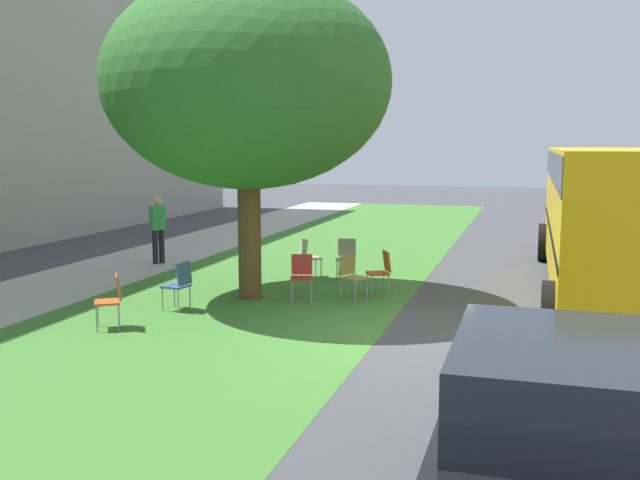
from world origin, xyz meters
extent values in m
plane|color=#424247|center=(0.00, 0.00, 0.00)|extent=(80.00, 80.00, 0.00)
cube|color=#3D752D|center=(0.00, 3.20, 0.00)|extent=(48.00, 6.00, 0.01)
cylinder|color=brown|center=(1.82, 3.19, 1.41)|extent=(0.44, 0.44, 2.82)
ellipsoid|color=#2D6B28|center=(1.82, 3.19, 4.11)|extent=(5.39, 5.39, 3.98)
cube|color=#335184|center=(0.52, 4.09, 0.44)|extent=(0.47, 0.45, 0.04)
cube|color=#335184|center=(0.49, 3.91, 0.68)|extent=(0.41, 0.14, 0.40)
cylinder|color=gray|center=(0.72, 4.24, 0.21)|extent=(0.02, 0.02, 0.42)
cylinder|color=gray|center=(0.36, 4.28, 0.21)|extent=(0.02, 0.02, 0.42)
cylinder|color=gray|center=(0.67, 3.90, 0.21)|extent=(0.02, 0.02, 0.42)
cylinder|color=gray|center=(0.32, 3.94, 0.21)|extent=(0.02, 0.02, 0.42)
cube|color=#C64C1E|center=(2.80, 0.88, 0.44)|extent=(0.56, 0.55, 0.04)
cube|color=#C64C1E|center=(2.88, 0.71, 0.68)|extent=(0.39, 0.26, 0.40)
cylinder|color=gray|center=(2.88, 1.11, 0.21)|extent=(0.02, 0.02, 0.42)
cylinder|color=gray|center=(2.56, 0.95, 0.21)|extent=(0.02, 0.02, 0.42)
cylinder|color=gray|center=(3.03, 0.81, 0.21)|extent=(0.02, 0.02, 0.42)
cylinder|color=gray|center=(2.71, 0.64, 0.21)|extent=(0.02, 0.02, 0.42)
cube|color=beige|center=(4.21, 2.70, 0.44)|extent=(0.58, 0.57, 0.04)
cube|color=beige|center=(4.10, 2.84, 0.68)|extent=(0.37, 0.31, 0.40)
cylinder|color=gray|center=(4.17, 2.45, 0.21)|extent=(0.02, 0.02, 0.42)
cylinder|color=gray|center=(4.46, 2.67, 0.21)|extent=(0.02, 0.02, 0.42)
cylinder|color=gray|center=(3.96, 2.72, 0.21)|extent=(0.02, 0.02, 0.42)
cylinder|color=gray|center=(4.25, 2.94, 0.21)|extent=(0.02, 0.02, 0.42)
cube|color=#ADA393|center=(4.31, 1.92, 0.44)|extent=(0.45, 0.47, 0.04)
cube|color=#ADA393|center=(4.48, 1.94, 0.68)|extent=(0.14, 0.41, 0.40)
cylinder|color=gray|center=(4.11, 2.07, 0.21)|extent=(0.02, 0.02, 0.42)
cylinder|color=gray|center=(4.16, 1.72, 0.21)|extent=(0.02, 0.02, 0.42)
cylinder|color=gray|center=(4.45, 2.12, 0.21)|extent=(0.02, 0.02, 0.42)
cylinder|color=gray|center=(4.50, 1.76, 0.21)|extent=(0.02, 0.02, 0.42)
cube|color=#B7332D|center=(1.86, 2.15, 0.44)|extent=(0.50, 0.52, 0.04)
cube|color=#B7332D|center=(2.04, 2.20, 0.68)|extent=(0.20, 0.41, 0.40)
cylinder|color=gray|center=(1.65, 2.28, 0.21)|extent=(0.02, 0.02, 0.42)
cylinder|color=gray|center=(1.75, 1.93, 0.21)|extent=(0.02, 0.02, 0.42)
cylinder|color=gray|center=(1.97, 2.37, 0.21)|extent=(0.02, 0.02, 0.42)
cylinder|color=gray|center=(2.08, 2.03, 0.21)|extent=(0.02, 0.02, 0.42)
cube|color=olive|center=(2.18, 1.20, 0.44)|extent=(0.55, 0.54, 0.04)
cube|color=olive|center=(2.26, 1.36, 0.68)|extent=(0.40, 0.25, 0.40)
cylinder|color=gray|center=(1.94, 1.12, 0.21)|extent=(0.02, 0.02, 0.42)
cylinder|color=gray|center=(2.27, 0.97, 0.21)|extent=(0.02, 0.02, 0.42)
cylinder|color=gray|center=(2.09, 1.43, 0.21)|extent=(0.02, 0.02, 0.42)
cylinder|color=gray|center=(2.42, 1.27, 0.21)|extent=(0.02, 0.02, 0.42)
cube|color=#C64C1E|center=(-0.97, 4.53, 0.44)|extent=(0.57, 0.56, 0.04)
cube|color=#C64C1E|center=(-0.88, 4.37, 0.68)|extent=(0.38, 0.28, 0.40)
cylinder|color=gray|center=(-0.91, 4.77, 0.21)|extent=(0.02, 0.02, 0.42)
cylinder|color=gray|center=(-1.22, 4.58, 0.21)|extent=(0.02, 0.02, 0.42)
cylinder|color=gray|center=(-0.73, 4.48, 0.21)|extent=(0.02, 0.02, 0.42)
cylinder|color=gray|center=(-1.04, 4.29, 0.21)|extent=(0.02, 0.02, 0.42)
cube|color=black|center=(-5.63, -2.23, 0.68)|extent=(3.70, 1.64, 0.76)
cube|color=#1E232B|center=(-5.78, -2.23, 1.33)|extent=(1.90, 1.44, 0.64)
cylinder|color=black|center=(-4.23, -1.36, 0.30)|extent=(0.60, 0.18, 0.60)
cube|color=yellow|center=(4.13, -3.58, 1.63)|extent=(10.40, 2.44, 2.50)
cube|color=black|center=(4.13, -3.58, 1.28)|extent=(10.30, 2.46, 0.12)
cube|color=black|center=(4.13, -3.58, 2.53)|extent=(10.30, 2.46, 0.56)
cylinder|color=black|center=(8.13, -2.32, 0.48)|extent=(0.96, 0.28, 0.96)
cylinder|color=black|center=(0.13, -2.32, 0.48)|extent=(0.96, 0.28, 0.96)
cylinder|color=black|center=(5.00, 6.87, 0.42)|extent=(0.14, 0.14, 0.85)
cylinder|color=black|center=(4.85, 6.97, 0.42)|extent=(0.14, 0.14, 0.85)
cube|color=#338C4C|center=(4.92, 6.92, 1.15)|extent=(0.41, 0.36, 0.60)
sphere|color=tan|center=(4.92, 6.92, 1.58)|extent=(0.22, 0.22, 0.22)
camera|label=1|loc=(-10.75, -1.99, 2.97)|focal=39.91mm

